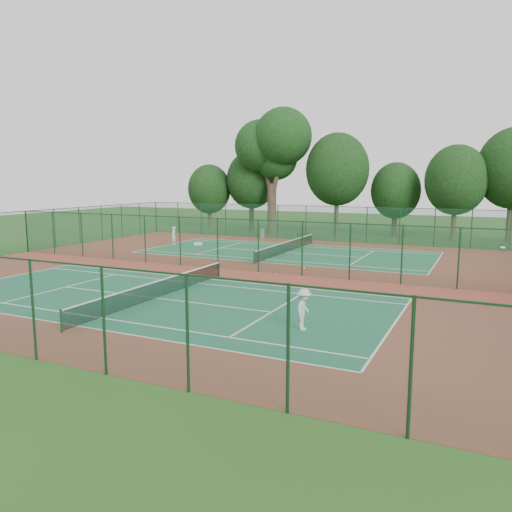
# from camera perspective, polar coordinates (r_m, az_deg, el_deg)

# --- Properties ---
(ground) EXTENTS (120.00, 120.00, 0.00)m
(ground) POSITION_cam_1_polar(r_m,az_deg,el_deg) (33.84, -2.10, -1.63)
(ground) COLOR #214816
(ground) RESTS_ON ground
(red_pad) EXTENTS (40.00, 36.00, 0.01)m
(red_pad) POSITION_cam_1_polar(r_m,az_deg,el_deg) (33.84, -2.10, -1.62)
(red_pad) COLOR brown
(red_pad) RESTS_ON ground
(court_near) EXTENTS (23.77, 10.97, 0.01)m
(court_near) POSITION_cam_1_polar(r_m,az_deg,el_deg) (26.34, -11.15, -4.77)
(court_near) COLOR #1C593D
(court_near) RESTS_ON red_pad
(court_far) EXTENTS (23.77, 10.97, 0.01)m
(court_far) POSITION_cam_1_polar(r_m,az_deg,el_deg) (41.92, 3.55, 0.41)
(court_far) COLOR #1E5F3C
(court_far) RESTS_ON red_pad
(fence_north) EXTENTS (40.00, 0.09, 3.50)m
(fence_north) POSITION_cam_1_polar(r_m,az_deg,el_deg) (50.14, 7.39, 3.73)
(fence_north) COLOR #1A502F
(fence_north) RESTS_ON ground
(fence_south) EXTENTS (40.00, 0.09, 3.50)m
(fence_south) POSITION_cam_1_polar(r_m,az_deg,el_deg) (19.66, -27.07, -4.98)
(fence_south) COLOR #184A32
(fence_south) RESTS_ON ground
(fence_west) EXTENTS (0.09, 36.00, 3.50)m
(fence_west) POSITION_cam_1_polar(r_m,az_deg,el_deg) (46.24, -24.74, 2.58)
(fence_west) COLOR #1A502B
(fence_west) RESTS_ON ground
(fence_divider) EXTENTS (40.00, 0.09, 3.50)m
(fence_divider) POSITION_cam_1_polar(r_m,az_deg,el_deg) (33.56, -2.12, 1.33)
(fence_divider) COLOR #194C2B
(fence_divider) RESTS_ON ground
(tennis_net_near) EXTENTS (0.10, 12.90, 0.97)m
(tennis_net_near) POSITION_cam_1_polar(r_m,az_deg,el_deg) (26.22, -11.19, -3.64)
(tennis_net_near) COLOR #12341B
(tennis_net_near) RESTS_ON ground
(tennis_net_far) EXTENTS (0.10, 12.90, 0.97)m
(tennis_net_far) POSITION_cam_1_polar(r_m,az_deg,el_deg) (41.85, 3.56, 1.12)
(tennis_net_far) COLOR #14371D
(tennis_net_far) RESTS_ON ground
(player_near) EXTENTS (0.72, 1.16, 1.72)m
(player_near) POSITION_cam_1_polar(r_m,az_deg,el_deg) (20.43, 5.48, -6.09)
(player_near) COLOR silver
(player_near) RESTS_ON court_near
(player_far) EXTENTS (0.49, 0.68, 1.72)m
(player_far) POSITION_cam_1_polar(r_m,az_deg,el_deg) (47.18, -9.40, 2.30)
(player_far) COLOR white
(player_far) RESTS_ON court_far
(trash_bin) EXTENTS (0.62, 0.62, 0.96)m
(trash_bin) POSITION_cam_1_polar(r_m,az_deg,el_deg) (52.13, 0.70, 2.59)
(trash_bin) COLOR gray
(trash_bin) RESTS_ON red_pad
(bench) EXTENTS (1.38, 0.62, 0.82)m
(bench) POSITION_cam_1_polar(r_m,az_deg,el_deg) (49.90, 5.45, 2.21)
(bench) COLOR #133817
(bench) RESTS_ON red_pad
(kit_bag) EXTENTS (0.79, 0.51, 0.28)m
(kit_bag) POSITION_cam_1_polar(r_m,az_deg,el_deg) (46.87, -6.63, 1.42)
(kit_bag) COLOR white
(kit_bag) RESTS_ON red_pad
(stray_ball_a) EXTENTS (0.07, 0.07, 0.07)m
(stray_ball_a) POSITION_cam_1_polar(r_m,az_deg,el_deg) (32.29, 2.28, -2.05)
(stray_ball_a) COLOR yellow
(stray_ball_a) RESTS_ON red_pad
(stray_ball_b) EXTENTS (0.07, 0.07, 0.07)m
(stray_ball_b) POSITION_cam_1_polar(r_m,az_deg,el_deg) (31.06, 5.09, -2.52)
(stray_ball_b) COLOR #CAD331
(stray_ball_b) RESTS_ON red_pad
(stray_ball_c) EXTENTS (0.07, 0.07, 0.07)m
(stray_ball_c) POSITION_cam_1_polar(r_m,az_deg,el_deg) (32.44, 0.21, -1.99)
(stray_ball_c) COLOR #CEE234
(stray_ball_c) RESTS_ON red_pad
(big_tree) EXTENTS (9.07, 6.64, 13.94)m
(big_tree) POSITION_cam_1_polar(r_m,az_deg,el_deg) (57.26, 2.01, 12.54)
(big_tree) COLOR #3A2A1F
(big_tree) RESTS_ON ground
(evergreen_row) EXTENTS (39.00, 5.00, 12.00)m
(evergreen_row) POSITION_cam_1_polar(r_m,az_deg,el_deg) (56.14, 9.80, 2.41)
(evergreen_row) COLOR black
(evergreen_row) RESTS_ON ground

